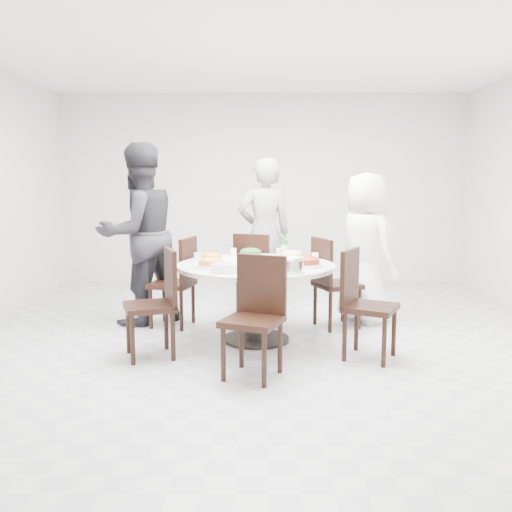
{
  "coord_description": "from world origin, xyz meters",
  "views": [
    {
      "loc": [
        -0.04,
        -5.16,
        1.54
      ],
      "look_at": [
        -0.08,
        -0.02,
        0.82
      ],
      "focal_mm": 38.0,
      "sensor_mm": 36.0,
      "label": 1
    }
  ],
  "objects_px": {
    "dining_table": "(256,302)",
    "diner_middle": "(264,233)",
    "diner_right": "(365,248)",
    "diner_left": "(139,234)",
    "chair_s": "(252,318)",
    "chair_sw": "(149,304)",
    "rice_bowl": "(289,266)",
    "beverage_bottle": "(285,246)",
    "chair_n": "(257,274)",
    "chair_se": "(370,305)",
    "chair_ne": "(337,283)",
    "soup_bowl": "(225,268)",
    "chair_nw": "(172,282)"
  },
  "relations": [
    {
      "from": "chair_s",
      "to": "chair_se",
      "type": "relative_size",
      "value": 1.0
    },
    {
      "from": "chair_s",
      "to": "chair_se",
      "type": "xyz_separation_m",
      "value": [
        1.01,
        0.46,
        0.0
      ]
    },
    {
      "from": "rice_bowl",
      "to": "beverage_bottle",
      "type": "relative_size",
      "value": 1.12
    },
    {
      "from": "chair_se",
      "to": "diner_left",
      "type": "bearing_deg",
      "value": 89.05
    },
    {
      "from": "chair_ne",
      "to": "chair_n",
      "type": "bearing_deg",
      "value": 36.55
    },
    {
      "from": "chair_n",
      "to": "diner_left",
      "type": "relative_size",
      "value": 0.49
    },
    {
      "from": "chair_s",
      "to": "diner_middle",
      "type": "xyz_separation_m",
      "value": [
        0.11,
        2.42,
        0.43
      ]
    },
    {
      "from": "diner_right",
      "to": "rice_bowl",
      "type": "distance_m",
      "value": 1.48
    },
    {
      "from": "chair_n",
      "to": "chair_se",
      "type": "bearing_deg",
      "value": 142.53
    },
    {
      "from": "diner_right",
      "to": "diner_left",
      "type": "relative_size",
      "value": 0.84
    },
    {
      "from": "chair_ne",
      "to": "soup_bowl",
      "type": "distance_m",
      "value": 1.5
    },
    {
      "from": "chair_sw",
      "to": "rice_bowl",
      "type": "distance_m",
      "value": 1.26
    },
    {
      "from": "chair_se",
      "to": "beverage_bottle",
      "type": "height_order",
      "value": "beverage_bottle"
    },
    {
      "from": "dining_table",
      "to": "diner_middle",
      "type": "bearing_deg",
      "value": 86.51
    },
    {
      "from": "chair_n",
      "to": "rice_bowl",
      "type": "relative_size",
      "value": 3.76
    },
    {
      "from": "chair_nw",
      "to": "chair_s",
      "type": "relative_size",
      "value": 1.0
    },
    {
      "from": "chair_n",
      "to": "chair_se",
      "type": "xyz_separation_m",
      "value": [
        0.99,
        -1.56,
        0.0
      ]
    },
    {
      "from": "chair_sw",
      "to": "chair_se",
      "type": "bearing_deg",
      "value": 69.78
    },
    {
      "from": "dining_table",
      "to": "chair_n",
      "type": "bearing_deg",
      "value": 89.76
    },
    {
      "from": "chair_sw",
      "to": "dining_table",
      "type": "bearing_deg",
      "value": 98.95
    },
    {
      "from": "diner_left",
      "to": "beverage_bottle",
      "type": "relative_size",
      "value": 8.6
    },
    {
      "from": "diner_middle",
      "to": "chair_se",
      "type": "bearing_deg",
      "value": 101.55
    },
    {
      "from": "diner_right",
      "to": "chair_n",
      "type": "bearing_deg",
      "value": 45.81
    },
    {
      "from": "chair_ne",
      "to": "beverage_bottle",
      "type": "distance_m",
      "value": 0.68
    },
    {
      "from": "dining_table",
      "to": "chair_s",
      "type": "bearing_deg",
      "value": -91.24
    },
    {
      "from": "diner_right",
      "to": "soup_bowl",
      "type": "xyz_separation_m",
      "value": [
        -1.44,
        -1.18,
        -0.02
      ]
    },
    {
      "from": "chair_ne",
      "to": "diner_right",
      "type": "relative_size",
      "value": 0.59
    },
    {
      "from": "beverage_bottle",
      "to": "chair_s",
      "type": "bearing_deg",
      "value": -102.03
    },
    {
      "from": "chair_s",
      "to": "diner_right",
      "type": "xyz_separation_m",
      "value": [
        1.2,
        1.71,
        0.34
      ]
    },
    {
      "from": "chair_sw",
      "to": "soup_bowl",
      "type": "distance_m",
      "value": 0.73
    },
    {
      "from": "chair_ne",
      "to": "rice_bowl",
      "type": "relative_size",
      "value": 3.76
    },
    {
      "from": "diner_right",
      "to": "beverage_bottle",
      "type": "bearing_deg",
      "value": 75.07
    },
    {
      "from": "dining_table",
      "to": "chair_s",
      "type": "xyz_separation_m",
      "value": [
        -0.02,
        -0.99,
        0.1
      ]
    },
    {
      "from": "soup_bowl",
      "to": "beverage_bottle",
      "type": "distance_m",
      "value": 1.11
    },
    {
      "from": "chair_sw",
      "to": "diner_left",
      "type": "relative_size",
      "value": 0.49
    },
    {
      "from": "diner_left",
      "to": "soup_bowl",
      "type": "relative_size",
      "value": 8.09
    },
    {
      "from": "dining_table",
      "to": "rice_bowl",
      "type": "height_order",
      "value": "rice_bowl"
    },
    {
      "from": "chair_n",
      "to": "chair_se",
      "type": "height_order",
      "value": "same"
    },
    {
      "from": "soup_bowl",
      "to": "diner_left",
      "type": "bearing_deg",
      "value": 131.51
    },
    {
      "from": "chair_sw",
      "to": "chair_s",
      "type": "bearing_deg",
      "value": 42.22
    },
    {
      "from": "chair_n",
      "to": "chair_s",
      "type": "height_order",
      "value": "same"
    },
    {
      "from": "chair_se",
      "to": "diner_right",
      "type": "distance_m",
      "value": 1.31
    },
    {
      "from": "beverage_bottle",
      "to": "chair_se",
      "type": "bearing_deg",
      "value": -55.75
    },
    {
      "from": "diner_right",
      "to": "chair_nw",
      "type": "bearing_deg",
      "value": 66.14
    },
    {
      "from": "chair_n",
      "to": "chair_se",
      "type": "relative_size",
      "value": 1.0
    },
    {
      "from": "chair_sw",
      "to": "beverage_bottle",
      "type": "height_order",
      "value": "beverage_bottle"
    },
    {
      "from": "beverage_bottle",
      "to": "rice_bowl",
      "type": "bearing_deg",
      "value": -90.13
    },
    {
      "from": "dining_table",
      "to": "chair_se",
      "type": "bearing_deg",
      "value": -27.89
    },
    {
      "from": "diner_right",
      "to": "rice_bowl",
      "type": "bearing_deg",
      "value": 113.85
    },
    {
      "from": "chair_sw",
      "to": "diner_middle",
      "type": "xyz_separation_m",
      "value": [
        1.01,
        1.93,
        0.43
      ]
    }
  ]
}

